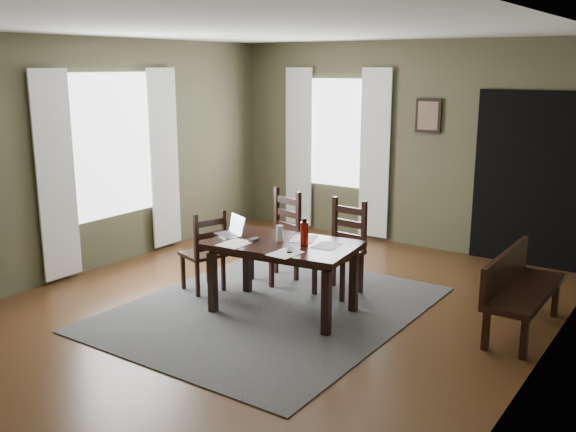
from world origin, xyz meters
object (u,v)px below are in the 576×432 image
Objects in this scene: chair_end at (205,253)px; laptop at (232,230)px; dining_table at (283,251)px; bench at (518,285)px; chair_back_left at (278,237)px; chair_back_right at (341,249)px; water_bottle at (304,233)px.

laptop reaches higher than chair_end.
dining_table is 1.14× the size of bench.
chair_back_left is at bearing 91.21° from bench.
chair_back_left is at bearing 170.83° from chair_end.
water_bottle is (0.05, -0.79, 0.35)m from chair_back_right.
water_bottle is (0.86, -0.77, 0.34)m from chair_back_left.
dining_table is 1.51× the size of chair_back_right.
chair_end is at bearing 172.83° from dining_table.
bench is at bearing 24.89° from water_bottle.
water_bottle is at bearing 28.73° from laptop.
chair_end is at bearing 105.26° from bench.
water_bottle is (-1.77, -0.82, 0.40)m from bench.
dining_table is 1.04m from chair_end.
dining_table is 0.60m from laptop.
chair_end is (-1.02, 0.00, -0.19)m from dining_table.
chair_back_left is 1.20m from water_bottle.
water_bottle reaches higher than laptop.
chair_back_right is 1.82m from bench.
chair_end is 0.55m from laptop.
chair_back_left reaches higher than dining_table.
chair_back_left is at bearing 116.45° from laptop.
water_bottle reaches higher than dining_table.
dining_table is 1.00m from chair_back_left.
laptop is (0.44, -0.06, 0.32)m from chair_end.
chair_back_right reaches higher than water_bottle.
chair_back_left is at bearing 138.09° from water_bottle.
chair_back_left is 1.02× the size of chair_back_right.
laptop is (-0.78, -0.86, 0.27)m from chair_back_right.
chair_back_left is (0.40, 0.77, 0.06)m from chair_end.
chair_back_right is 3.71× the size of water_bottle.
chair_back_right is 0.76× the size of bench.
chair_end is 1.32m from water_bottle.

